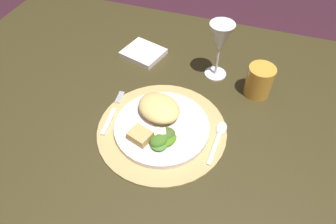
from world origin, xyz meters
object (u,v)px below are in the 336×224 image
at_px(napkin, 143,53).
at_px(amber_tumbler, 259,81).
at_px(wine_glass, 220,40).
at_px(spoon, 219,134).
at_px(fork, 112,114).
at_px(dinner_plate, 162,127).
at_px(dining_table, 154,131).

distance_m(napkin, amber_tumbler, 0.39).
distance_m(wine_glass, amber_tumbler, 0.16).
bearing_deg(spoon, wine_glass, 105.00).
bearing_deg(spoon, napkin, 140.69).
bearing_deg(amber_tumbler, fork, -148.53).
height_order(dinner_plate, amber_tumbler, amber_tumbler).
xyz_separation_m(napkin, amber_tumbler, (0.38, -0.06, 0.04)).
height_order(dining_table, dinner_plate, dinner_plate).
relative_size(dinner_plate, amber_tumbler, 2.68).
relative_size(dining_table, dinner_plate, 5.65).
bearing_deg(fork, dinner_plate, -1.16).
bearing_deg(spoon, amber_tumbler, 70.69).
relative_size(dinner_plate, napkin, 2.01).
bearing_deg(spoon, fork, -175.03).
distance_m(dinner_plate, amber_tumbler, 0.31).
height_order(fork, spoon, spoon).
distance_m(napkin, wine_glass, 0.28).
relative_size(dining_table, napkin, 11.36).
relative_size(dining_table, amber_tumbler, 15.16).
xyz_separation_m(napkin, wine_glass, (0.25, -0.02, 0.12)).
relative_size(napkin, wine_glass, 0.69).
bearing_deg(napkin, spoon, -39.31).
bearing_deg(fork, dining_table, 48.65).
distance_m(dining_table, wine_glass, 0.35).
relative_size(spoon, wine_glass, 0.81).
xyz_separation_m(dining_table, napkin, (-0.10, 0.19, 0.15)).
bearing_deg(fork, spoon, 4.97).
height_order(dinner_plate, napkin, dinner_plate).
xyz_separation_m(fork, wine_glass, (0.23, 0.26, 0.12)).
height_order(spoon, wine_glass, wine_glass).
height_order(wine_glass, amber_tumbler, wine_glass).
bearing_deg(wine_glass, fork, -131.01).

